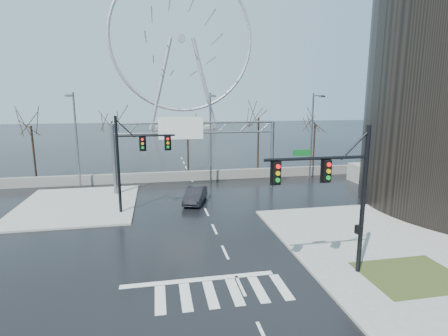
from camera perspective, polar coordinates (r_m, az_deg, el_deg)
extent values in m
plane|color=black|center=(22.10, 0.18, -13.60)|extent=(260.00, 260.00, 0.00)
cube|color=gray|center=(27.35, 20.61, -9.22)|extent=(12.00, 10.00, 0.15)
cube|color=gray|center=(33.75, -22.81, -5.55)|extent=(10.00, 12.00, 0.15)
cube|color=#2C3616|center=(21.56, 28.28, -15.21)|extent=(5.00, 4.00, 0.02)
cube|color=slate|center=(40.82, -5.27, -1.25)|extent=(52.00, 0.50, 1.10)
cylinder|color=black|center=(19.54, 21.75, -5.24)|extent=(0.24, 0.24, 8.00)
cylinder|color=black|center=(17.71, 14.92, 1.52)|extent=(5.40, 0.16, 0.16)
cube|color=black|center=(17.91, 16.48, -0.41)|extent=(0.35, 0.28, 1.05)
cube|color=black|center=(16.88, 8.61, -0.76)|extent=(0.35, 0.28, 1.05)
cylinder|color=black|center=(29.34, -16.89, 0.33)|extent=(0.24, 0.24, 8.00)
cylinder|color=black|center=(28.85, -12.59, 5.19)|extent=(4.60, 0.16, 0.16)
cube|color=black|center=(28.78, -13.15, 3.94)|extent=(0.35, 0.28, 1.05)
cube|color=black|center=(28.77, -9.16, 4.09)|extent=(0.35, 0.28, 1.05)
cylinder|color=slate|center=(35.41, -17.51, 1.25)|extent=(0.36, 0.36, 7.00)
cylinder|color=slate|center=(37.13, 7.83, 2.09)|extent=(0.36, 0.36, 7.00)
cylinder|color=slate|center=(34.99, -4.62, 7.39)|extent=(16.00, 0.20, 0.20)
cylinder|color=slate|center=(35.07, -4.60, 5.76)|extent=(16.00, 0.20, 0.20)
cube|color=#0B571A|center=(34.74, -7.06, 6.49)|extent=(4.20, 0.10, 2.00)
cube|color=silver|center=(34.68, -7.05, 6.48)|extent=(4.40, 0.02, 2.20)
cylinder|color=slate|center=(39.28, -22.90, 4.02)|extent=(0.20, 0.20, 10.00)
cylinder|color=slate|center=(37.98, -23.77, 10.87)|extent=(0.12, 2.20, 0.12)
cube|color=slate|center=(37.00, -24.10, 10.71)|extent=(0.50, 0.70, 0.18)
cylinder|color=slate|center=(38.88, -2.22, 4.82)|extent=(0.20, 0.20, 10.00)
cylinder|color=slate|center=(37.57, -2.01, 11.79)|extent=(0.12, 2.20, 0.12)
cube|color=slate|center=(36.58, -1.76, 11.65)|extent=(0.50, 0.70, 0.18)
cylinder|color=slate|center=(42.40, 14.08, 5.02)|extent=(0.20, 0.20, 10.00)
cylinder|color=slate|center=(41.20, 15.05, 11.36)|extent=(0.12, 2.20, 0.12)
cube|color=slate|center=(40.30, 15.67, 11.20)|extent=(0.50, 0.70, 0.18)
cylinder|color=black|center=(46.32, -28.64, 2.17)|extent=(0.24, 0.24, 6.30)
cylinder|color=black|center=(43.89, -17.60, 2.89)|extent=(0.24, 0.24, 6.75)
cylinder|color=black|center=(44.82, -5.91, 2.93)|extent=(0.24, 0.24, 5.85)
cylinder|color=black|center=(45.45, 5.59, 3.79)|extent=(0.24, 0.24, 7.02)
cylinder|color=black|center=(48.83, 14.46, 3.46)|extent=(0.24, 0.24, 6.12)
cube|color=gray|center=(115.38, -6.59, 6.66)|extent=(18.00, 6.00, 1.00)
torus|color=#B2B2B7|center=(116.57, -6.91, 20.26)|extent=(45.00, 1.00, 45.00)
cylinder|color=#B2B2B7|center=(116.57, -6.91, 20.26)|extent=(2.40, 1.50, 2.40)
cylinder|color=#B2B2B7|center=(114.82, -10.33, 13.27)|extent=(8.28, 1.20, 28.82)
cylinder|color=#B2B2B7|center=(115.90, -3.20, 13.41)|extent=(8.28, 1.20, 28.82)
imported|color=black|center=(31.96, -4.72, -4.41)|extent=(2.79, 4.61, 1.43)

